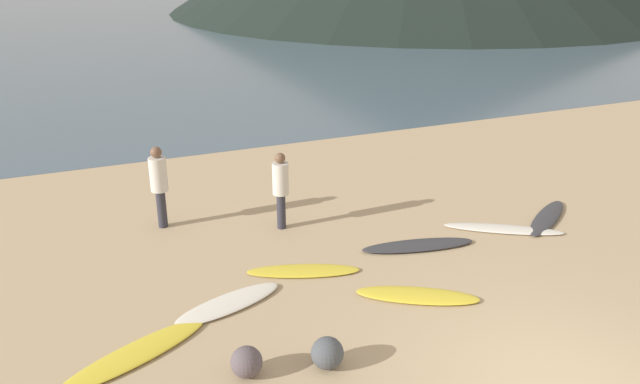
{
  "coord_description": "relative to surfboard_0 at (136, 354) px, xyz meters",
  "views": [
    {
      "loc": [
        -5.76,
        -5.26,
        5.83
      ],
      "look_at": [
        -0.79,
        6.72,
        0.6
      ],
      "focal_mm": 35.7,
      "sensor_mm": 36.0,
      "label": 1
    }
  ],
  "objects": [
    {
      "name": "surfboard_6",
      "position": [
        9.07,
        1.57,
        0.0
      ],
      "size": [
        2.09,
        1.65,
        0.09
      ],
      "primitive_type": "ellipsoid",
      "rotation": [
        0.0,
        0.0,
        0.61
      ],
      "color": "#333338",
      "rests_on": "ground"
    },
    {
      "name": "person_0",
      "position": [
        3.5,
        3.41,
        0.96
      ],
      "size": [
        0.34,
        0.34,
        1.7
      ],
      "rotation": [
        0.0,
        0.0,
        3.04
      ],
      "color": "#2D2D38",
      "rests_on": "ground"
    },
    {
      "name": "person_1",
      "position": [
        1.16,
        4.45,
        1.03
      ],
      "size": [
        0.37,
        0.37,
        1.81
      ],
      "rotation": [
        0.0,
        0.0,
        3.04
      ],
      "color": "#2D2D38",
      "rests_on": "ground"
    },
    {
      "name": "surfboard_0",
      "position": [
        0.0,
        0.0,
        0.0
      ],
      "size": [
        2.51,
        1.57,
        0.08
      ],
      "primitive_type": "ellipsoid",
      "rotation": [
        0.0,
        0.0,
        0.43
      ],
      "color": "yellow",
      "rests_on": "ground"
    },
    {
      "name": "surfboard_5",
      "position": [
        7.82,
        1.47,
        -0.0
      ],
      "size": [
        2.36,
        1.71,
        0.08
      ],
      "primitive_type": "ellipsoid",
      "rotation": [
        0.0,
        0.0,
        -0.56
      ],
      "color": "silver",
      "rests_on": "ground"
    },
    {
      "name": "ground_plane",
      "position": [
        5.27,
        6.91,
        -0.14
      ],
      "size": [
        120.0,
        120.0,
        0.2
      ],
      "primitive_type": "cube",
      "color": "tan",
      "rests_on": "ground"
    },
    {
      "name": "beach_rock_far",
      "position": [
        1.4,
        -1.08,
        0.19
      ],
      "size": [
        0.46,
        0.46,
        0.46
      ],
      "primitive_type": "sphere",
      "color": "#574C51",
      "rests_on": "ground"
    },
    {
      "name": "ocean_water",
      "position": [
        5.27,
        58.96,
        -0.04
      ],
      "size": [
        140.0,
        100.0,
        0.01
      ],
      "primitive_type": "cube",
      "color": "#475B6B",
      "rests_on": "ground"
    },
    {
      "name": "surfboard_2",
      "position": [
        3.23,
        1.41,
        -0.01
      ],
      "size": [
        2.16,
        1.21,
        0.07
      ],
      "primitive_type": "ellipsoid",
      "rotation": [
        0.0,
        0.0,
        -0.35
      ],
      "color": "yellow",
      "rests_on": "ground"
    },
    {
      "name": "surfboard_1",
      "position": [
        1.64,
        0.82,
        0.0
      ],
      "size": [
        2.11,
        1.18,
        0.09
      ],
      "primitive_type": "ellipsoid",
      "rotation": [
        0.0,
        0.0,
        0.31
      ],
      "color": "silver",
      "rests_on": "ground"
    },
    {
      "name": "surfboard_4",
      "position": [
        5.73,
        1.48,
        0.0
      ],
      "size": [
        2.38,
        0.98,
        0.09
      ],
      "primitive_type": "ellipsoid",
      "rotation": [
        0.0,
        0.0,
        -0.2
      ],
      "color": "#333338",
      "rests_on": "ground"
    },
    {
      "name": "surfboard_3",
      "position": [
        4.74,
        -0.18,
        -0.0
      ],
      "size": [
        2.14,
        1.57,
        0.08
      ],
      "primitive_type": "ellipsoid",
      "rotation": [
        0.0,
        0.0,
        -0.53
      ],
      "color": "yellow",
      "rests_on": "ground"
    },
    {
      "name": "beach_rock_near",
      "position": [
        2.54,
        -1.33,
        0.2
      ],
      "size": [
        0.48,
        0.48,
        0.48
      ],
      "primitive_type": "sphere",
      "color": "#484C51",
      "rests_on": "ground"
    }
  ]
}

